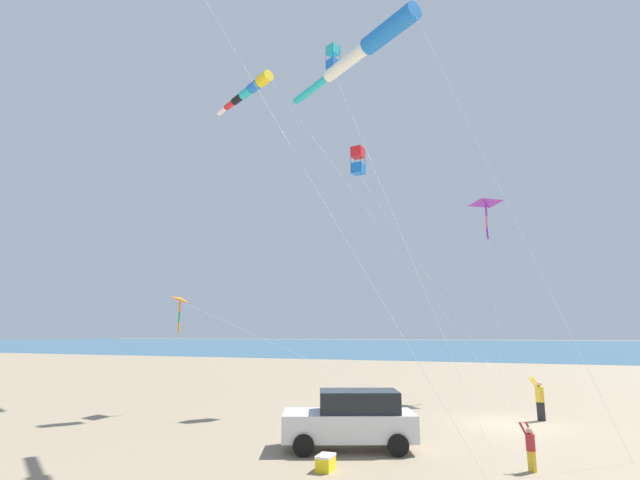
% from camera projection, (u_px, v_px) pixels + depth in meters
% --- Properties ---
extents(ground_plane, '(600.00, 600.00, 0.00)m').
position_uv_depth(ground_plane, '(509.00, 424.00, 19.77)').
color(ground_plane, gray).
extents(ocean_water_strip, '(240.00, 600.00, 0.01)m').
position_uv_depth(ocean_water_strip, '(505.00, 344.00, 170.88)').
color(ocean_water_strip, '#285B7A').
rests_on(ocean_water_strip, ground_plane).
extents(parked_car, '(3.29, 4.68, 1.85)m').
position_uv_depth(parked_car, '(352.00, 419.00, 15.59)').
color(parked_car, silver).
rests_on(parked_car, ground_plane).
extents(cooler_box, '(0.62, 0.42, 0.42)m').
position_uv_depth(cooler_box, '(326.00, 463.00, 13.04)').
color(cooler_box, yellow).
rests_on(cooler_box, ground_plane).
extents(person_adult_flyer, '(0.55, 0.63, 1.83)m').
position_uv_depth(person_adult_flyer, '(540.00, 397.00, 20.68)').
color(person_adult_flyer, '#232328').
rests_on(person_adult_flyer, ground_plane).
extents(person_child_green_jacket, '(0.45, 0.45, 1.27)m').
position_uv_depth(person_child_green_jacket, '(530.00, 445.00, 13.05)').
color(person_child_green_jacket, gold).
rests_on(person_child_green_jacket, ground_plane).
extents(kite_delta_small_distant, '(3.83, 16.09, 5.65)m').
position_uv_depth(kite_delta_small_distant, '(181.00, 300.00, 24.04)').
color(kite_delta_small_distant, orange).
rests_on(kite_delta_small_distant, ground_plane).
extents(kite_delta_red_high_left, '(6.45, 1.94, 12.30)m').
position_uv_depth(kite_delta_red_high_left, '(486.00, 204.00, 30.53)').
color(kite_delta_red_high_left, purple).
rests_on(kite_delta_red_high_left, ground_plane).
extents(kite_box_white_trailing, '(2.28, 8.29, 14.35)m').
position_uv_depth(kite_box_white_trailing, '(358.00, 161.00, 27.34)').
color(kite_box_white_trailing, red).
rests_on(kite_box_white_trailing, ground_plane).
extents(kite_box_blue_topmost, '(10.73, 9.01, 21.98)m').
position_uv_depth(kite_box_blue_topmost, '(333.00, 58.00, 30.37)').
color(kite_box_blue_topmost, '#1EB7C6').
rests_on(kite_box_blue_topmost, ground_plane).
extents(kite_windsock_purple_drifting, '(4.34, 11.54, 14.82)m').
position_uv_depth(kite_windsock_purple_drifting, '(365.00, 48.00, 17.97)').
color(kite_windsock_purple_drifting, blue).
rests_on(kite_windsock_purple_drifting, ground_plane).
extents(kite_windsock_long_streamer_right, '(4.64, 20.87, 22.26)m').
position_uv_depth(kite_windsock_long_streamer_right, '(249.00, 90.00, 35.45)').
color(kite_windsock_long_streamer_right, yellow).
rests_on(kite_windsock_long_streamer_right, ground_plane).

